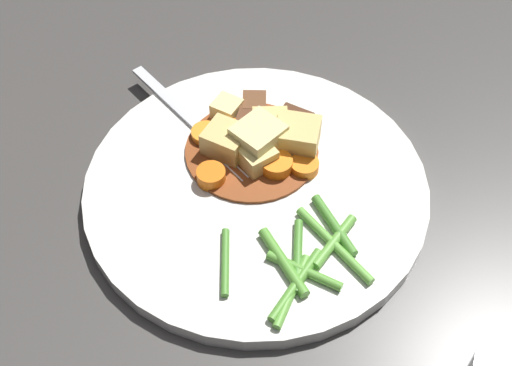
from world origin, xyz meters
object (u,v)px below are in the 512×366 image
Objects in this scene: carrot_slice_2 at (206,134)px; fork at (194,123)px; potato_chunk_4 at (226,141)px; carrot_slice_0 at (211,174)px; carrot_slice_1 at (304,166)px; potato_chunk_3 at (227,110)px; dinner_plate at (256,188)px; potato_chunk_2 at (297,137)px; meat_chunk_0 at (254,106)px; potato_chunk_0 at (258,140)px; meat_chunk_1 at (294,124)px; carrot_slice_4 at (241,133)px; carrot_slice_3 at (276,165)px; potato_chunk_5 at (256,158)px; potato_chunk_1 at (270,126)px.

fork is (0.02, 0.01, -0.00)m from carrot_slice_2.
carrot_slice_0 is at bearing 162.80° from potato_chunk_4.
carrot_slice_1 is 1.06× the size of potato_chunk_3.
potato_chunk_2 reaches higher than dinner_plate.
meat_chunk_0 is at bearing -70.72° from potato_chunk_3.
meat_chunk_0 is (0.05, 0.01, -0.01)m from potato_chunk_0.
meat_chunk_1 is (-0.01, -0.06, 0.00)m from potato_chunk_3.
carrot_slice_4 is at bearing 17.91° from dinner_plate.
dinner_plate is 0.03m from carrot_slice_3.
carrot_slice_2 is 0.05m from potato_chunk_5.
carrot_slice_3 is at bearing -118.14° from carrot_slice_2.
meat_chunk_1 is at bearing -65.54° from potato_chunk_4.
carrot_slice_3 reaches higher than carrot_slice_2.
potato_chunk_5 is at bearing -120.86° from potato_chunk_4.
carrot_slice_2 is 0.08m from meat_chunk_1.
potato_chunk_4 is at bearing 75.41° from carrot_slice_1.
carrot_slice_0 is 0.89× the size of potato_chunk_5.
dinner_plate is at bearing -162.09° from carrot_slice_4.
potato_chunk_1 is 0.82× the size of potato_chunk_2.
potato_chunk_2 is 0.06m from meat_chunk_0.
potato_chunk_5 is 0.05m from meat_chunk_1.
carrot_slice_1 is 0.05m from meat_chunk_1.
potato_chunk_5 is 0.20× the size of fork.
meat_chunk_1 is at bearing -81.36° from carrot_slice_2.
potato_chunk_3 is at bearing 22.15° from dinner_plate.
potato_chunk_3 is 0.04m from potato_chunk_4.
potato_chunk_2 is at bearing -170.88° from meat_chunk_1.
potato_chunk_0 is at bearing -117.24° from fork.
carrot_slice_2 is at bearing 130.38° from meat_chunk_0.
potato_chunk_5 reaches higher than carrot_slice_3.
meat_chunk_1 reaches higher than carrot_slice_1.
potato_chunk_3 is at bearing 76.45° from meat_chunk_1.
potato_chunk_4 is at bearing 121.25° from potato_chunk_1.
potato_chunk_0 is 1.67× the size of potato_chunk_3.
potato_chunk_1 is (0.06, -0.01, 0.02)m from dinner_plate.
meat_chunk_1 reaches higher than potato_chunk_3.
potato_chunk_3 reaches higher than dinner_plate.
fork is (0.05, 0.08, -0.01)m from carrot_slice_3.
carrot_slice_1 is 0.86× the size of meat_chunk_1.
potato_chunk_5 is at bearing 4.32° from dinner_plate.
dinner_plate is 0.08m from potato_chunk_3.
potato_chunk_5 reaches higher than carrot_slice_2.
potato_chunk_2 is at bearing -83.09° from potato_chunk_4.
potato_chunk_0 is at bearing 157.44° from potato_chunk_1.
potato_chunk_4 is at bearing 59.14° from potato_chunk_5.
potato_chunk_1 reaches higher than carrot_slice_3.
potato_chunk_4 is at bearing -175.65° from potato_chunk_3.
meat_chunk_1 is at bearing -77.84° from carrot_slice_4.
potato_chunk_1 is (0.01, -0.03, 0.00)m from carrot_slice_4.
fork is (0.05, 0.10, -0.00)m from carrot_slice_1.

